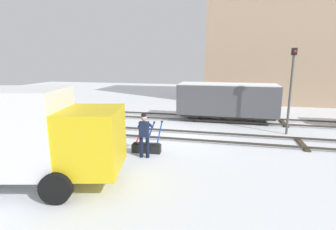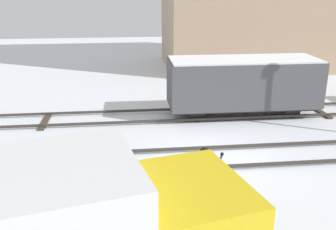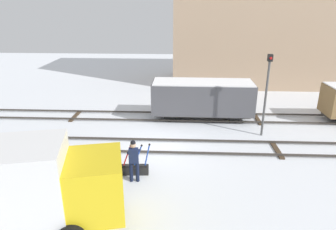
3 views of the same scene
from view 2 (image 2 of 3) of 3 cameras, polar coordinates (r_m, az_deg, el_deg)
ground_plane at (r=12.47m, az=6.07°, el=-6.71°), size 60.00×60.00×0.00m
track_main_line at (r=12.42m, az=6.09°, el=-6.24°), size 44.00×1.94×0.18m
track_siding_near at (r=16.30m, az=2.90°, el=0.08°), size 44.00×1.94×0.18m
switch_lever_frame at (r=9.99m, az=3.92°, el=-12.02°), size 1.36×0.44×1.43m
rail_worker at (r=9.12m, az=5.23°, el=-9.36°), size 0.57×0.70×1.86m
freight_car_near_switch at (r=16.47m, az=11.03°, el=4.63°), size 6.23×2.23×2.44m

